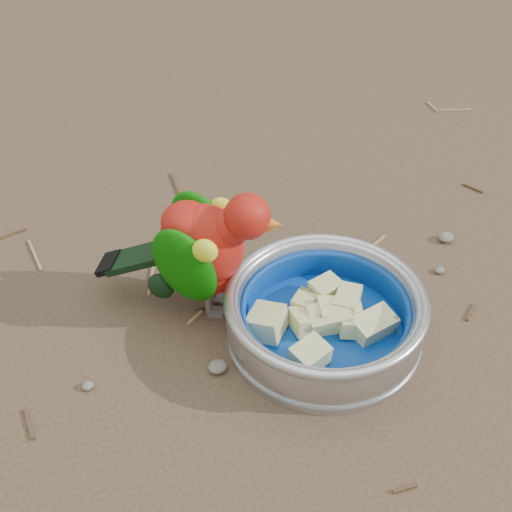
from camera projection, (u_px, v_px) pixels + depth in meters
ground at (374, 384)px, 0.72m from camera, size 60.00×60.00×0.00m
food_bowl at (323, 332)px, 0.77m from camera, size 0.21×0.21×0.02m
bowl_wall at (325, 312)px, 0.75m from camera, size 0.21×0.21×0.04m
fruit_wedges at (325, 317)px, 0.75m from camera, size 0.13×0.13×0.03m
lory_parrot at (205, 255)px, 0.76m from camera, size 0.20×0.19×0.15m
ground_debris at (379, 336)px, 0.77m from camera, size 0.90×0.80×0.01m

